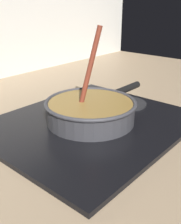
% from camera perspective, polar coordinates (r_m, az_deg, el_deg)
% --- Properties ---
extents(ground, '(2.40, 1.60, 0.04)m').
position_cam_1_polar(ground, '(0.63, 1.13, -12.35)').
color(ground, '#9E8466').
extents(hob_plate, '(0.56, 0.48, 0.01)m').
position_cam_1_polar(hob_plate, '(0.80, 0.00, -2.34)').
color(hob_plate, black).
rests_on(hob_plate, ground).
extents(burner_ring, '(0.18, 0.18, 0.01)m').
position_cam_1_polar(burner_ring, '(0.79, 0.00, -1.68)').
color(burner_ring, '#592D0C').
rests_on(burner_ring, hob_plate).
extents(spare_burner, '(0.13, 0.13, 0.01)m').
position_cam_1_polar(spare_burner, '(0.93, 7.46, 1.81)').
color(spare_burner, '#262628').
rests_on(spare_burner, hob_plate).
extents(cooking_pan, '(0.38, 0.26, 0.27)m').
position_cam_1_polar(cooking_pan, '(0.78, 0.07, 0.41)').
color(cooking_pan, '#38383D').
rests_on(cooking_pan, hob_plate).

